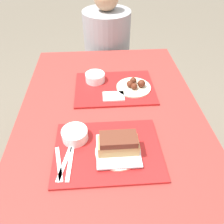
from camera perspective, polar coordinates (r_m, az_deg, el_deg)
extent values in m
plane|color=#706656|center=(1.73, -0.21, -19.65)|extent=(12.00, 12.00, 0.00)
cube|color=maroon|center=(1.13, -0.31, -1.15)|extent=(0.95, 1.41, 0.04)
cylinder|color=maroon|center=(1.89, -14.14, 2.62)|extent=(0.07, 0.07, 0.73)
cylinder|color=maroon|center=(1.91, 10.99, 3.73)|extent=(0.07, 0.07, 0.73)
cube|color=maroon|center=(2.07, -1.94, 9.44)|extent=(0.90, 0.28, 0.04)
cylinder|color=maroon|center=(2.22, -11.93, 4.18)|extent=(0.06, 0.06, 0.39)
cylinder|color=maroon|center=(2.24, 8.24, 5.06)|extent=(0.06, 0.06, 0.39)
cube|color=red|center=(0.95, -1.12, -9.99)|extent=(0.45, 0.34, 0.01)
cube|color=red|center=(1.28, 0.70, 6.30)|extent=(0.45, 0.34, 0.01)
cylinder|color=white|center=(0.98, -9.68, -5.83)|extent=(0.11, 0.11, 0.05)
cylinder|color=beige|center=(0.96, -9.81, -5.08)|extent=(0.10, 0.10, 0.01)
cylinder|color=beige|center=(0.93, 1.57, -10.25)|extent=(0.19, 0.19, 0.01)
cube|color=silver|center=(0.92, 1.58, -9.94)|extent=(0.18, 0.18, 0.01)
cube|color=tan|center=(0.90, 1.62, -8.77)|extent=(0.17, 0.08, 0.05)
cube|color=brown|center=(0.87, 1.67, -7.10)|extent=(0.15, 0.08, 0.03)
cube|color=white|center=(0.92, -12.30, -12.99)|extent=(0.05, 0.17, 0.00)
cube|color=white|center=(0.91, -10.90, -12.97)|extent=(0.03, 0.17, 0.00)
cube|color=white|center=(0.92, -13.68, -12.99)|extent=(0.05, 0.17, 0.00)
cylinder|color=white|center=(1.32, -4.43, 9.02)|extent=(0.11, 0.11, 0.05)
cylinder|color=beige|center=(1.31, -4.48, 9.71)|extent=(0.10, 0.10, 0.01)
cylinder|color=beige|center=(1.27, 5.65, 6.46)|extent=(0.20, 0.20, 0.01)
sphere|color=#562314|center=(1.26, 7.70, 7.37)|extent=(0.04, 0.04, 0.04)
sphere|color=#562314|center=(1.29, 5.56, 8.15)|extent=(0.04, 0.04, 0.04)
sphere|color=#562314|center=(1.26, 4.75, 7.32)|extent=(0.04, 0.04, 0.04)
sphere|color=#562314|center=(1.24, 5.81, 6.71)|extent=(0.04, 0.04, 0.04)
cube|color=white|center=(1.20, 0.40, 4.14)|extent=(0.12, 0.08, 0.01)
cylinder|color=#9E9EA3|center=(1.93, -1.31, 16.95)|extent=(0.38, 0.38, 0.56)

